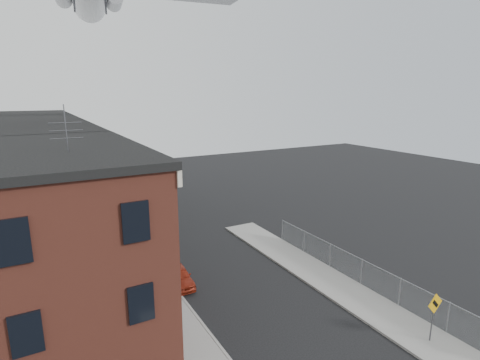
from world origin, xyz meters
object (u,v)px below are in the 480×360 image
object	(u,v)px
warning_sign	(434,310)
street_tree	(104,185)
car_near	(178,276)
car_mid	(132,220)
car_far	(118,204)
utility_pole	(121,197)

from	to	relation	value
warning_sign	street_tree	xyz separation A→B (m)	(-10.87, 28.95, 1.57)
car_near	car_mid	distance (m)	12.90
street_tree	warning_sign	bearing A→B (deg)	-69.42
street_tree	car_near	xyz separation A→B (m)	(1.67, -16.85, -2.82)
car_mid	car_far	world-z (taller)	car_mid
utility_pole	car_mid	size ratio (longest dim) A/B	2.15
car_near	warning_sign	bearing A→B (deg)	-49.99
street_tree	car_far	bearing A→B (deg)	56.13
utility_pole	street_tree	size ratio (longest dim) A/B	1.73
street_tree	car_near	distance (m)	17.17
warning_sign	car_near	bearing A→B (deg)	127.25
warning_sign	utility_pole	size ratio (longest dim) A/B	0.31
car_near	car_far	bearing A→B (deg)	92.76
car_near	car_far	size ratio (longest dim) A/B	0.83
warning_sign	car_far	distance (m)	32.78
warning_sign	car_near	xyz separation A→B (m)	(-9.20, 12.10, -1.26)
car_near	car_far	distance (m)	19.34
street_tree	car_far	size ratio (longest dim) A/B	1.17
car_mid	street_tree	bearing A→B (deg)	109.85
car_near	car_far	world-z (taller)	car_far
utility_pole	car_far	distance (m)	13.20
car_far	car_mid	bearing A→B (deg)	-87.38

